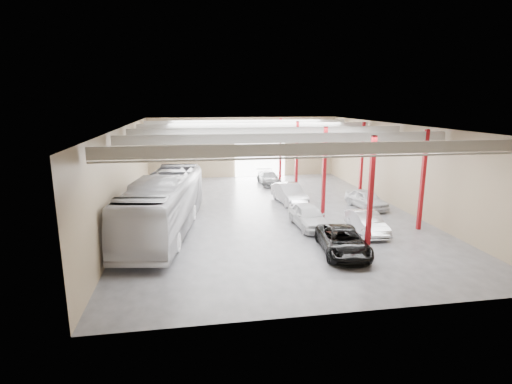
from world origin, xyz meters
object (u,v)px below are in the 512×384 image
object	(u,v)px
black_sedan	(343,241)
car_right_far	(366,199)
coach_bus	(164,204)
car_row_c	(269,178)
car_right_near	(367,223)
car_row_a	(309,216)
car_row_b	(289,194)

from	to	relation	value
black_sedan	car_right_far	world-z (taller)	car_right_far
coach_bus	car_row_c	xyz separation A→B (m)	(10.18, 14.82, -1.28)
coach_bus	car_right_near	xyz separation A→B (m)	(13.57, -2.44, -1.24)
car_row_c	car_right_near	world-z (taller)	car_right_near
car_row_a	car_row_b	bearing A→B (deg)	84.68
car_row_a	car_right_far	bearing A→B (deg)	31.51
coach_bus	car_right_far	distance (m)	16.84
car_row_b	car_right_near	bearing A→B (deg)	-76.14
coach_bus	car_row_c	bearing A→B (deg)	64.63
black_sedan	car_row_b	size ratio (longest dim) A/B	1.03
car_right_near	car_right_far	size ratio (longest dim) A/B	1.00
car_row_a	car_right_far	world-z (taller)	car_row_a
black_sedan	coach_bus	bearing A→B (deg)	158.83
coach_bus	car_right_near	world-z (taller)	coach_bus
black_sedan	car_right_far	xyz separation A→B (m)	(5.80, 9.48, 0.02)
coach_bus	car_right_far	xyz separation A→B (m)	(16.37, 3.74, -1.21)
coach_bus	car_row_b	bearing A→B (deg)	40.96
car_row_c	car_row_b	bearing A→B (deg)	-90.43
coach_bus	car_right_far	bearing A→B (deg)	21.98
car_right_far	car_right_near	bearing A→B (deg)	-125.01
car_row_c	car_right_far	size ratio (longest dim) A/B	1.07
coach_bus	car_row_b	world-z (taller)	coach_bus
car_right_near	coach_bus	bearing A→B (deg)	170.82
car_row_a	car_row_b	distance (m)	6.99
car_row_b	car_right_far	bearing A→B (deg)	-30.22
car_row_b	car_right_near	distance (m)	9.44
car_right_near	car_right_far	distance (m)	6.78
car_right_near	car_right_far	xyz separation A→B (m)	(2.80, 6.18, 0.03)
black_sedan	car_row_a	bearing A→B (deg)	103.27
coach_bus	car_right_near	bearing A→B (deg)	-1.07
car_right_far	car_row_a	bearing A→B (deg)	-156.63
black_sedan	car_right_near	distance (m)	4.46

